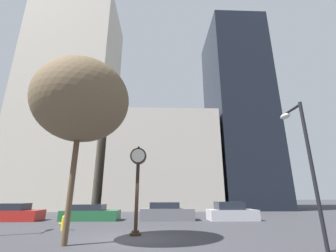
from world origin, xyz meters
name	(u,v)px	position (x,y,z in m)	size (l,w,h in m)	color
ground_plane	(128,239)	(0.00, 0.00, 0.00)	(200.00, 200.00, 0.00)	#38383D
building_tall_tower	(72,99)	(-13.57, 24.00, 17.49)	(13.32, 12.00, 34.99)	beige
building_storefront_row	(163,163)	(1.96, 24.00, 6.84)	(15.39, 12.00, 13.67)	beige
building_glass_modern	(237,112)	(14.47, 24.00, 15.57)	(8.62, 12.00, 31.15)	black
street_clock	(138,173)	(0.22, 0.91, 3.00)	(0.86, 0.56, 4.47)	black
car_red	(12,213)	(-10.09, 7.94, 0.55)	(4.27, 2.02, 1.30)	red
car_green	(90,213)	(-4.12, 8.18, 0.51)	(4.49, 2.02, 1.21)	#236038
car_grey	(167,212)	(1.99, 8.09, 0.59)	(4.30, 2.00, 1.37)	slate
car_silver	(231,212)	(7.20, 7.85, 0.59)	(3.86, 2.04, 1.41)	#BCBCC1
fire_hydrant_far	(64,223)	(-4.03, 2.72, 0.41)	(0.53, 0.23, 0.80)	yellow
street_lamp_right	(302,147)	(7.28, -2.33, 3.82)	(0.36, 1.57, 5.65)	black
bare_tree	(82,101)	(-2.33, -1.38, 6.16)	(4.38, 4.38, 8.15)	brown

